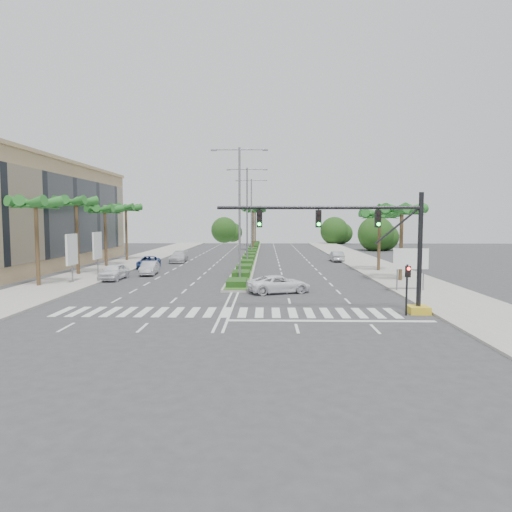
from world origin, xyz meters
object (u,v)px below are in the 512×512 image
at_px(car_parked_c, 149,262).
at_px(car_right, 337,256).
at_px(car_parked_a, 114,272).
at_px(car_parked_b, 149,268).
at_px(car_crossing, 279,284).
at_px(car_parked_d, 179,257).

xyz_separation_m(car_parked_c, car_right, (23.00, 8.69, 0.01)).
bearing_deg(car_parked_a, car_parked_b, 60.73).
bearing_deg(car_parked_b, car_parked_a, -125.28).
bearing_deg(car_parked_b, car_crossing, -44.71).
xyz_separation_m(car_parked_d, car_crossing, (12.49, -24.64, -0.04)).
bearing_deg(car_crossing, car_parked_a, 44.83).
bearing_deg(car_right, car_crossing, 70.70).
bearing_deg(car_parked_b, car_right, 31.48).
bearing_deg(car_right, car_parked_a, 37.23).
xyz_separation_m(car_parked_a, car_parked_c, (0.60, 10.26, -0.08)).
height_order(car_parked_a, car_right, car_parked_a).
relative_size(car_parked_d, car_crossing, 1.02).
bearing_deg(car_parked_c, car_parked_b, -80.95).
xyz_separation_m(car_parked_a, car_crossing, (15.20, -7.27, -0.09)).
xyz_separation_m(car_parked_b, car_parked_d, (0.37, 13.54, 0.04)).
distance_m(car_parked_b, car_right, 26.09).
xyz_separation_m(car_crossing, car_right, (8.40, 26.21, 0.02)).
height_order(car_parked_c, car_crossing, car_parked_c).
height_order(car_parked_b, car_parked_c, car_parked_c).
distance_m(car_parked_c, car_parked_d, 7.42).
height_order(car_parked_c, car_right, car_right).
distance_m(car_parked_d, car_right, 20.95).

